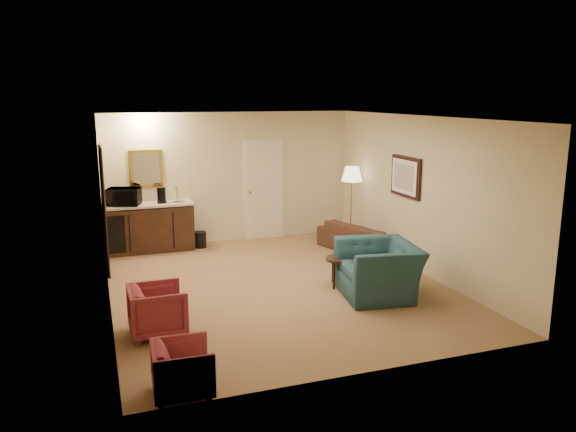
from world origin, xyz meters
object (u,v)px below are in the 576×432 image
wetbar_cabinet (150,227)px  rose_chair_far (183,367)px  microwave (124,195)px  floor_lamp (351,205)px  waste_bin (200,240)px  sofa (363,233)px  coffee_table (351,271)px  coffee_maker (161,195)px  rose_chair_near (158,308)px  teal_armchair (379,261)px

wetbar_cabinet → rose_chair_far: 5.53m
microwave → floor_lamp: bearing=8.4°
floor_lamp → waste_bin: bearing=166.7°
sofa → coffee_table: (-1.07, -1.69, -0.13)m
rose_chair_far → coffee_maker: coffee_maker is taller
rose_chair_near → waste_bin: rose_chair_near is taller
coffee_maker → waste_bin: bearing=-0.3°
rose_chair_near → sofa: bearing=-59.5°
teal_armchair → microwave: 4.99m
rose_chair_near → floor_lamp: floor_lamp is taller
floor_lamp → sofa: bearing=-94.3°
rose_chair_near → rose_chair_far: rose_chair_near is taller
wetbar_cabinet → rose_chair_far: (-0.25, -5.52, -0.16)m
teal_armchair → coffee_maker: bearing=-134.5°
rose_chair_far → coffee_table: bearing=-48.3°
wetbar_cabinet → rose_chair_near: (-0.32, -3.96, -0.12)m
waste_bin → microwave: size_ratio=0.54×
sofa → rose_chair_far: sofa is taller
waste_bin → microwave: bearing=177.2°
rose_chair_far → microwave: bearing=4.7°
rose_chair_far → microwave: (-0.19, 5.52, 0.82)m
teal_armchair → rose_chair_near: 3.28m
wetbar_cabinet → microwave: (-0.44, -0.00, 0.66)m
wetbar_cabinet → floor_lamp: bearing=-11.1°
wetbar_cabinet → waste_bin: size_ratio=5.29×
coffee_table → microwave: microwave is taller
teal_armchair → floor_lamp: floor_lamp is taller
rose_chair_near → microwave: size_ratio=1.19×
rose_chair_near → rose_chair_far: 1.56m
rose_chair_far → floor_lamp: bearing=-38.0°
sofa → waste_bin: (-2.87, 1.35, -0.21)m
rose_chair_near → floor_lamp: bearing=-53.6°
rose_chair_far → coffee_maker: bearing=-2.3°
wetbar_cabinet → teal_armchair: size_ratio=1.36×
waste_bin → coffee_maker: coffee_maker is taller
floor_lamp → rose_chair_near: bearing=-142.5°
wetbar_cabinet → rose_chair_far: bearing=-92.6°
rose_chair_near → waste_bin: size_ratio=2.22×
wetbar_cabinet → rose_chair_near: 3.97m
sofa → coffee_maker: size_ratio=6.09×
wetbar_cabinet → rose_chair_near: size_ratio=2.39×
microwave → coffee_maker: 0.68m
rose_chair_far → coffee_maker: size_ratio=1.95×
teal_armchair → coffee_maker: 4.52m
rose_chair_far → microwave: 5.58m
coffee_maker → teal_armchair: bearing=-50.3°
coffee_table → microwave: size_ratio=1.42×
teal_armchair → floor_lamp: 3.01m
waste_bin → sofa: bearing=-25.2°
teal_armchair → floor_lamp: size_ratio=0.78×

